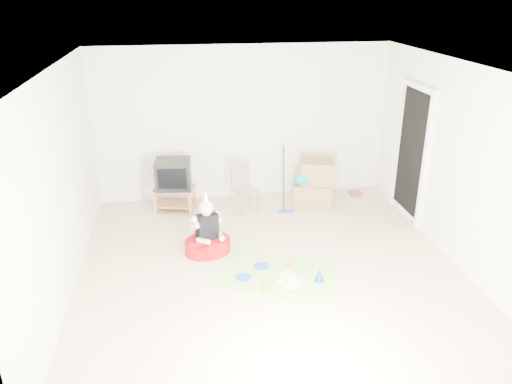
{
  "coord_description": "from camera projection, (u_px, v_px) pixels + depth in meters",
  "views": [
    {
      "loc": [
        -1.05,
        -5.7,
        3.47
      ],
      "look_at": [
        -0.1,
        0.4,
        0.9
      ],
      "focal_mm": 35.0,
      "sensor_mm": 36.0,
      "label": 1
    }
  ],
  "objects": [
    {
      "name": "doorway_recess",
      "position": [
        412.0,
        155.0,
        7.74
      ],
      "size": [
        0.02,
        0.9,
        2.05
      ],
      "primitive_type": "cube",
      "color": "black",
      "rests_on": "ground"
    },
    {
      "name": "party_mat",
      "position": [
        278.0,
        275.0,
        6.45
      ],
      "size": [
        1.76,
        1.56,
        0.01
      ],
      "primitive_type": "cube",
      "rotation": [
        0.0,
        0.0,
        -0.43
      ],
      "color": "#FF3589",
      "rests_on": "ground"
    },
    {
      "name": "floor_mop",
      "position": [
        287.0,
        198.0,
        8.12
      ],
      "size": [
        0.27,
        0.36,
        1.07
      ],
      "color": "#2359B3",
      "rests_on": "ground"
    },
    {
      "name": "folding_chair",
      "position": [
        245.0,
        189.0,
        8.13
      ],
      "size": [
        0.46,
        0.45,
        0.79
      ],
      "color": "#9A9AA0",
      "rests_on": "ground"
    },
    {
      "name": "blue_plate_far",
      "position": [
        243.0,
        277.0,
        6.38
      ],
      "size": [
        0.26,
        0.26,
        0.01
      ],
      "primitive_type": "cylinder",
      "rotation": [
        0.0,
        0.0,
        -0.36
      ],
      "color": "blue",
      "rests_on": "party_mat"
    },
    {
      "name": "tv_stand",
      "position": [
        175.0,
        196.0,
        8.22
      ],
      "size": [
        0.72,
        0.54,
        0.4
      ],
      "color": "#9F7248",
      "rests_on": "ground"
    },
    {
      "name": "orange_cup_far",
      "position": [
        265.0,
        287.0,
        6.11
      ],
      "size": [
        0.08,
        0.08,
        0.08
      ],
      "primitive_type": "cylinder",
      "rotation": [
        0.0,
        0.0,
        -0.18
      ],
      "color": "orange",
      "rests_on": "party_mat"
    },
    {
      "name": "seated_woman",
      "position": [
        208.0,
        238.0,
        6.94
      ],
      "size": [
        0.85,
        0.85,
        0.94
      ],
      "color": "#B01110",
      "rests_on": "ground"
    },
    {
      "name": "birthday_cake",
      "position": [
        290.0,
        282.0,
        6.22
      ],
      "size": [
        0.34,
        0.35,
        0.14
      ],
      "color": "silver",
      "rests_on": "party_mat"
    },
    {
      "name": "book_pile",
      "position": [
        356.0,
        193.0,
        8.91
      ],
      "size": [
        0.18,
        0.23,
        0.05
      ],
      "color": "#236A49",
      "rests_on": "ground"
    },
    {
      "name": "crt_tv",
      "position": [
        173.0,
        174.0,
        8.07
      ],
      "size": [
        0.59,
        0.5,
        0.48
      ],
      "primitive_type": "cube",
      "rotation": [
        0.0,
        0.0,
        -0.08
      ],
      "color": "black",
      "rests_on": "tv_stand"
    },
    {
      "name": "ground",
      "position": [
        268.0,
        265.0,
        6.69
      ],
      "size": [
        5.0,
        5.0,
        0.0
      ],
      "primitive_type": "plane",
      "color": "beige",
      "rests_on": "ground"
    },
    {
      "name": "blue_party_hat",
      "position": [
        320.0,
        274.0,
        6.28
      ],
      "size": [
        0.18,
        0.18,
        0.18
      ],
      "primitive_type": "cone",
      "rotation": [
        0.0,
        0.0,
        -0.62
      ],
      "color": "blue",
      "rests_on": "party_mat"
    },
    {
      "name": "blue_plate_near",
      "position": [
        261.0,
        266.0,
        6.63
      ],
      "size": [
        0.3,
        0.3,
        0.01
      ],
      "primitive_type": "cylinder",
      "rotation": [
        0.0,
        0.0,
        -0.74
      ],
      "color": "blue",
      "rests_on": "party_mat"
    },
    {
      "name": "cardboard_boxes",
      "position": [
        314.0,
        184.0,
        8.35
      ],
      "size": [
        0.75,
        0.65,
        0.79
      ],
      "color": "olive",
      "rests_on": "ground"
    },
    {
      "name": "orange_cup_near",
      "position": [
        290.0,
        264.0,
        6.62
      ],
      "size": [
        0.08,
        0.08,
        0.08
      ],
      "primitive_type": "cylinder",
      "rotation": [
        0.0,
        0.0,
        -0.07
      ],
      "color": "orange",
      "rests_on": "party_mat"
    }
  ]
}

